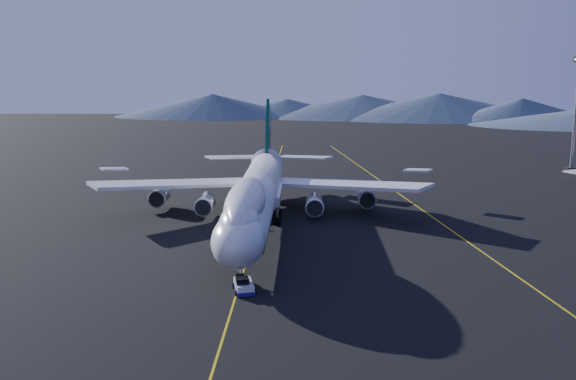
{
  "coord_description": "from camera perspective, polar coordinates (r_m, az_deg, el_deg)",
  "views": [
    {
      "loc": [
        8.07,
        -101.49,
        26.11
      ],
      "look_at": [
        5.04,
        1.9,
        6.0
      ],
      "focal_mm": 40.0,
      "sensor_mm": 36.0,
      "label": 1
    }
  ],
  "objects": [
    {
      "name": "ground",
      "position": [
        105.1,
        -2.78,
        -3.4
      ],
      "size": [
        500.0,
        500.0,
        0.0
      ],
      "primitive_type": "plane",
      "color": "black",
      "rests_on": "ground"
    },
    {
      "name": "floodlight_mast",
      "position": [
        178.17,
        24.21,
        6.26
      ],
      "size": [
        3.5,
        2.62,
        28.32
      ],
      "rotation": [
        0.0,
        0.0,
        -0.18
      ],
      "color": "black",
      "rests_on": "ground"
    },
    {
      "name": "pushback_tug",
      "position": [
        76.34,
        -3.94,
        -8.57
      ],
      "size": [
        3.13,
        4.57,
        1.83
      ],
      "rotation": [
        0.0,
        0.0,
        0.22
      ],
      "color": "silver",
      "rests_on": "ground"
    },
    {
      "name": "taxiway_line_side",
      "position": [
        116.58,
        12.48,
        -2.2
      ],
      "size": [
        28.08,
        198.09,
        0.01
      ],
      "primitive_type": "cube",
      "rotation": [
        0.0,
        0.0,
        0.14
      ],
      "color": "gold",
      "rests_on": "ground"
    },
    {
      "name": "boeing_747",
      "position": [
        103.85,
        -2.81,
        -0.28
      ],
      "size": [
        59.62,
        72.43,
        19.37
      ],
      "color": "silver",
      "rests_on": "ground"
    },
    {
      "name": "taxiway_line_main",
      "position": [
        105.1,
        -2.78,
        -3.39
      ],
      "size": [
        0.25,
        220.0,
        0.01
      ],
      "primitive_type": "cube",
      "color": "gold",
      "rests_on": "ground"
    }
  ]
}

